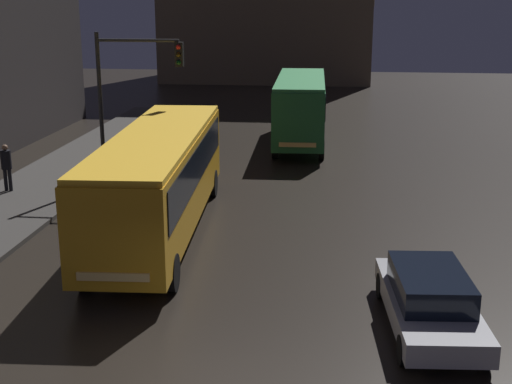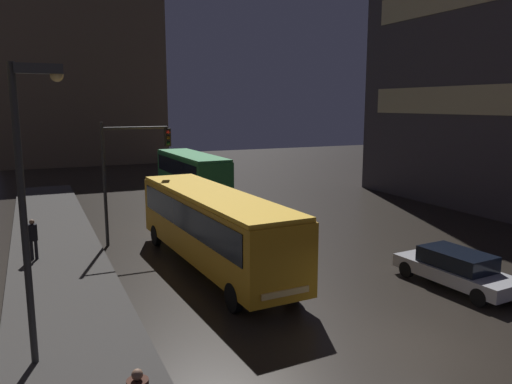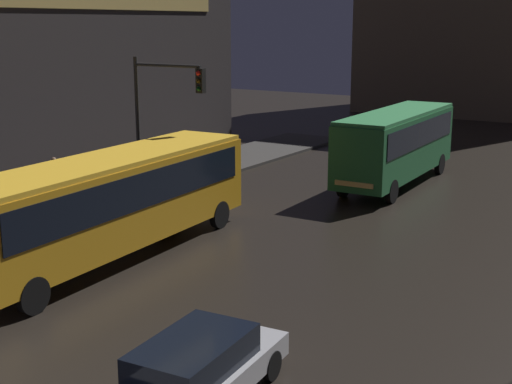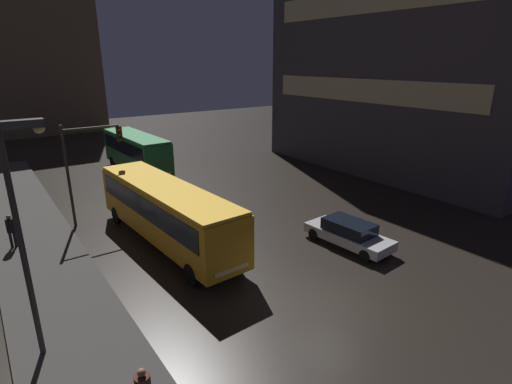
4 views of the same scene
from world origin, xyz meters
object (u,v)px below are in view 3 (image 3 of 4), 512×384
at_px(bus_far, 397,140).
at_px(pedestrian_near, 55,174).
at_px(car_taxi, 194,372).
at_px(bus_near, 111,197).
at_px(traffic_light_main, 160,108).

xyz_separation_m(bus_far, pedestrian_near, (-10.49, -10.80, -0.85)).
bearing_deg(car_taxi, bus_near, -41.94).
height_order(bus_near, traffic_light_main, traffic_light_main).
bearing_deg(traffic_light_main, pedestrian_near, -161.90).
relative_size(car_taxi, traffic_light_main, 0.81).
xyz_separation_m(bus_far, car_taxi, (4.01, -20.53, -1.35)).
bearing_deg(car_taxi, traffic_light_main, -52.57).
height_order(bus_near, pedestrian_near, bus_near).
bearing_deg(bus_far, car_taxi, 99.38).
relative_size(bus_near, pedestrian_near, 6.70).
distance_m(bus_near, bus_far, 15.12).
relative_size(car_taxi, pedestrian_near, 2.73).
distance_m(pedestrian_near, traffic_light_main, 5.50).
xyz_separation_m(car_taxi, pedestrian_near, (-14.51, 9.74, 0.49)).
bearing_deg(pedestrian_near, bus_near, -11.86).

